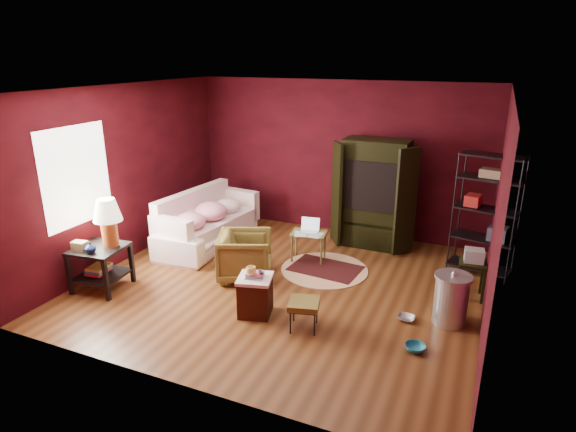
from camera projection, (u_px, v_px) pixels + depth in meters
name	position (u px, v px, depth m)	size (l,w,h in m)	color
room	(279.00, 193.00, 6.67)	(5.54, 5.04, 2.84)	brown
sofa	(207.00, 219.00, 8.51)	(2.28, 0.67, 0.89)	white
armchair	(245.00, 254.00, 7.20)	(0.76, 0.71, 0.78)	black
pet_bowl_steel	(407.00, 313.00, 6.12)	(0.22, 0.05, 0.22)	#AEB1B5
pet_bowl_turquoise	(416.00, 342.00, 5.49)	(0.24, 0.07, 0.24)	teal
vase	(90.00, 248.00, 6.58)	(0.15, 0.16, 0.15)	#0D1B45
mug	(251.00, 270.00, 6.07)	(0.13, 0.10, 0.13)	#FFE07C
side_table	(104.00, 236.00, 6.78)	(0.75, 0.75, 1.33)	black
sofa_cushions	(206.00, 221.00, 8.50)	(1.04, 2.14, 0.87)	white
hamper	(255.00, 295.00, 6.23)	(0.53, 0.53, 0.60)	#441B0F
footstool	(304.00, 305.00, 5.87)	(0.45, 0.45, 0.38)	black
rug_round	(324.00, 270.00, 7.57)	(1.62, 1.62, 0.01)	#EFE7C7
rug_oriental	(325.00, 268.00, 7.60)	(1.13, 0.81, 0.01)	#4D1416
laptop_desk	(309.00, 235.00, 7.81)	(0.61, 0.51, 0.69)	olive
tv_armoire	(374.00, 192.00, 8.24)	(1.48, 0.78, 1.88)	black
wire_shelving	(487.00, 210.00, 7.15)	(0.98, 0.59, 1.86)	black
small_stand	(473.00, 262.00, 6.57)	(0.40, 0.40, 0.72)	black
trash_can	(451.00, 299.00, 5.99)	(0.56, 0.56, 0.71)	white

